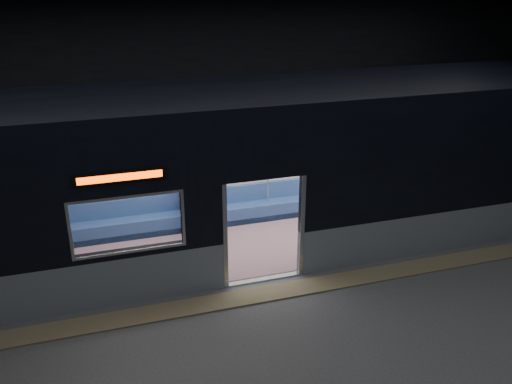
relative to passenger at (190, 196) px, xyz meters
name	(u,v)px	position (x,y,z in m)	size (l,w,h in m)	color
station_floor	(283,310)	(0.88, -3.55, -0.84)	(24.00, 14.00, 0.01)	#47494C
station_envelope	(287,101)	(0.88, -3.55, 2.82)	(24.00, 14.00, 5.00)	black
tactile_strip	(272,293)	(0.88, -3.00, -0.82)	(22.80, 0.50, 0.03)	#8C7F59
metro_car	(241,163)	(0.88, -1.00, 1.01)	(18.00, 3.04, 3.35)	gray
passenger	(190,196)	(0.00, 0.00, 0.00)	(0.44, 0.76, 1.47)	black
handbag	(191,206)	(-0.03, -0.25, -0.13)	(0.33, 0.28, 0.17)	black
transit_map	(378,145)	(4.78, 0.31, 0.63)	(1.00, 0.03, 0.65)	white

